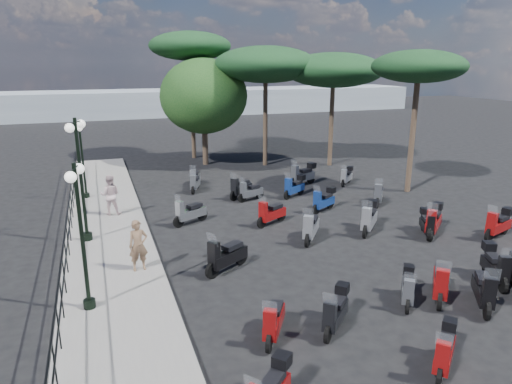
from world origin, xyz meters
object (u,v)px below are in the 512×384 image
object	(u,v)px
scooter_10	(271,214)
scooter_13	(484,291)
scooter_14	(440,283)
broadleaf_tree	(204,96)
scooter_4	(190,213)
lamp_post_0	(81,228)
scooter_27	(498,224)
scooter_9	(311,228)
scooter_26	(427,224)
scooter_2	(274,322)
scooter_22	(295,187)
scooter_21	(434,221)
scooter_30	(195,178)
pine_1	(334,70)
woman	(138,245)
scooter_16	(324,201)
pine_0	(266,65)
scooter_29	(347,177)
lamp_post_1	(80,172)
scooter_3	(226,256)
lamp_post_2	(82,155)
scooter_12	(445,351)
scooter_20	(495,266)
scooter_23	(303,175)
scooter_8	(408,288)
pine_2	(190,47)
scooter_7	(336,312)
scooter_15	(369,218)
scooter_5	(195,184)
pedestrian_far	(110,195)
scooter_28	(378,194)
pine_3	(419,67)
scooter_11	(240,188)

from	to	relation	value
scooter_10	scooter_13	distance (m)	8.51
scooter_13	scooter_14	bearing A→B (deg)	-8.72
broadleaf_tree	scooter_10	bearing A→B (deg)	-90.85
scooter_4	scooter_14	bearing A→B (deg)	-175.08
lamp_post_0	scooter_27	xyz separation A→B (m)	(14.48, 0.53, -1.85)
scooter_9	scooter_26	world-z (taller)	scooter_9
scooter_2	scooter_9	bearing A→B (deg)	-91.93
scooter_22	broadleaf_tree	world-z (taller)	broadleaf_tree
scooter_21	scooter_30	bearing A→B (deg)	-6.00
scooter_13	pine_1	bearing A→B (deg)	-69.79
lamp_post_0	pine_1	distance (m)	20.36
woman	scooter_16	distance (m)	9.08
scooter_4	pine_0	distance (m)	12.89
scooter_29	lamp_post_1	bearing A→B (deg)	64.72
scooter_27	pine_1	xyz separation A→B (m)	(0.09, 13.25, 5.35)
lamp_post_0	scooter_21	size ratio (longest dim) A/B	2.56
scooter_3	scooter_27	world-z (taller)	scooter_3
lamp_post_2	woman	world-z (taller)	lamp_post_2
scooter_12	scooter_10	bearing A→B (deg)	-40.59
scooter_20	scooter_30	bearing A→B (deg)	-41.39
scooter_22	scooter_23	world-z (taller)	scooter_23
scooter_23	scooter_30	xyz separation A→B (m)	(-5.42, 1.94, -0.14)
scooter_8	scooter_10	distance (m)	7.20
scooter_16	scooter_26	size ratio (longest dim) A/B	1.03
scooter_12	pine_2	bearing A→B (deg)	-40.87
lamp_post_0	scooter_10	distance (m)	8.63
scooter_7	scooter_15	distance (m)	7.13
scooter_5	pine_0	size ratio (longest dim) A/B	0.19
scooter_20	pine_1	world-z (taller)	pine_1
scooter_9	scooter_20	xyz separation A→B (m)	(3.71, -4.84, 0.02)
scooter_5	scooter_23	world-z (taller)	scooter_23
scooter_22	scooter_23	size ratio (longest dim) A/B	0.82
scooter_29	pedestrian_far	bearing A→B (deg)	53.88
scooter_7	scooter_30	bearing A→B (deg)	-44.04
pine_0	scooter_2	bearing A→B (deg)	-110.16
scooter_9	scooter_15	world-z (taller)	scooter_15
scooter_26	scooter_27	world-z (taller)	scooter_27
scooter_15	scooter_28	world-z (taller)	scooter_15
lamp_post_1	lamp_post_2	bearing A→B (deg)	110.19
scooter_22	scooter_2	bearing A→B (deg)	121.45
lamp_post_2	scooter_14	bearing A→B (deg)	-58.07
broadleaf_tree	pine_3	world-z (taller)	pine_3
scooter_27	pine_1	size ratio (longest dim) A/B	0.24
lamp_post_1	pine_0	world-z (taller)	pine_0
scooter_8	scooter_10	size ratio (longest dim) A/B	0.81
woman	scooter_11	world-z (taller)	woman
scooter_10	pine_2	size ratio (longest dim) A/B	0.19
scooter_22	scooter_21	bearing A→B (deg)	172.09
scooter_28	scooter_15	bearing A→B (deg)	88.20
scooter_2	scooter_8	xyz separation A→B (m)	(4.06, 0.30, -0.00)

